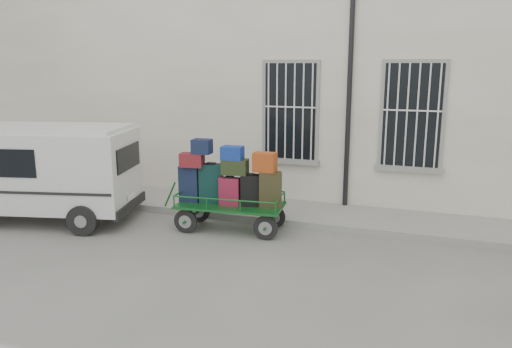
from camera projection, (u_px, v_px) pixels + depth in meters
name	position (u px, v px, depth m)	size (l,w,h in m)	color
ground	(266.00, 249.00, 9.16)	(80.00, 80.00, 0.00)	slate
building	(330.00, 76.00, 13.57)	(24.00, 5.15, 6.00)	beige
sidewalk	(297.00, 213.00, 11.16)	(24.00, 1.70, 0.15)	gray
luggage_cart	(228.00, 186.00, 10.02)	(2.55, 1.15, 1.87)	black
van	(38.00, 167.00, 10.62)	(4.36, 2.60, 2.06)	silver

